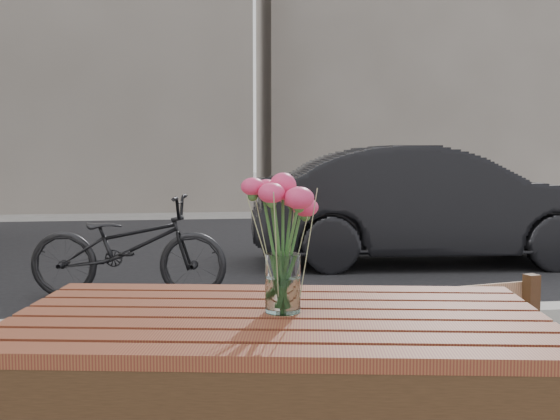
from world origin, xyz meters
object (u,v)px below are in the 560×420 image
Objects in this scene: bicycle at (128,247)px; main_vase at (283,226)px; main_table at (279,366)px; parked_car at (431,205)px.

main_vase is at bearing -160.60° from bicycle.
bicycle is at bearing 109.62° from main_table.
main_table is 0.35m from main_vase.
main_vase is at bearing 55.26° from main_table.
main_table is 0.37× the size of parked_car.
main_vase is 6.02m from parked_car.
main_vase reaches higher than bicycle.
main_vase is 4.24m from bicycle.
parked_car reaches higher than main_table.
bicycle is (-0.66, 4.15, -0.25)m from main_table.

